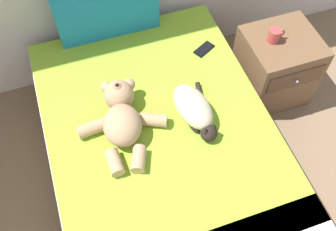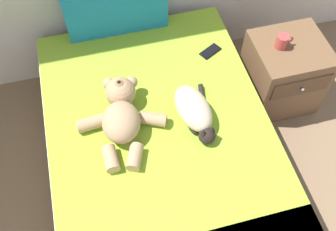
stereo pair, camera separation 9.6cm
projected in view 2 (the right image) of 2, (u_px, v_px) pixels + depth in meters
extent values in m
cube|color=brown|center=(161.00, 156.00, 2.57)|extent=(1.37, 1.93, 0.29)
cube|color=white|center=(160.00, 138.00, 2.37)|extent=(1.33, 1.87, 0.19)
cube|color=#8CB72D|center=(157.00, 121.00, 2.32)|extent=(1.31, 1.73, 0.02)
cube|color=#1972AD|center=(116.00, 4.00, 2.55)|extent=(0.69, 0.12, 0.45)
ellipsoid|color=#C6B293|center=(193.00, 108.00, 2.26)|extent=(0.24, 0.36, 0.15)
sphere|color=black|center=(207.00, 136.00, 2.19)|extent=(0.10, 0.10, 0.10)
cone|color=black|center=(212.00, 129.00, 2.15)|extent=(0.04, 0.04, 0.04)
cone|color=black|center=(203.00, 132.00, 2.13)|extent=(0.04, 0.04, 0.04)
cylinder|color=black|center=(202.00, 95.00, 2.39)|extent=(0.06, 0.16, 0.03)
ellipsoid|color=black|center=(193.00, 127.00, 2.25)|extent=(0.07, 0.11, 0.04)
ellipsoid|color=tan|center=(121.00, 122.00, 2.19)|extent=(0.26, 0.30, 0.18)
sphere|color=tan|center=(121.00, 92.00, 2.31)|extent=(0.18, 0.18, 0.18)
sphere|color=#8E6B49|center=(120.00, 86.00, 2.25)|extent=(0.07, 0.07, 0.07)
sphere|color=black|center=(119.00, 83.00, 2.23)|extent=(0.02, 0.02, 0.02)
sphere|color=tan|center=(109.00, 84.00, 2.33)|extent=(0.07, 0.07, 0.07)
sphere|color=tan|center=(132.00, 82.00, 2.34)|extent=(0.07, 0.07, 0.07)
cylinder|color=tan|center=(91.00, 123.00, 2.25)|extent=(0.17, 0.09, 0.08)
cylinder|color=tan|center=(111.00, 159.00, 2.12)|extent=(0.08, 0.15, 0.08)
cylinder|color=tan|center=(153.00, 119.00, 2.26)|extent=(0.18, 0.14, 0.08)
cylinder|color=tan|center=(135.00, 157.00, 2.13)|extent=(0.13, 0.17, 0.08)
cube|color=black|center=(210.00, 51.00, 2.61)|extent=(0.16, 0.13, 0.01)
cube|color=black|center=(210.00, 51.00, 2.60)|extent=(0.14, 0.11, 0.00)
cube|color=brown|center=(283.00, 73.00, 2.80)|extent=(0.49, 0.46, 0.55)
cube|color=brown|center=(301.00, 87.00, 2.57)|extent=(0.42, 0.01, 0.15)
sphere|color=#B2B2B7|center=(303.00, 89.00, 2.57)|extent=(0.02, 0.02, 0.02)
cylinder|color=#B23F3F|center=(282.00, 42.00, 2.53)|extent=(0.08, 0.08, 0.09)
torus|color=#B23F3F|center=(289.00, 40.00, 2.53)|extent=(0.06, 0.01, 0.06)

